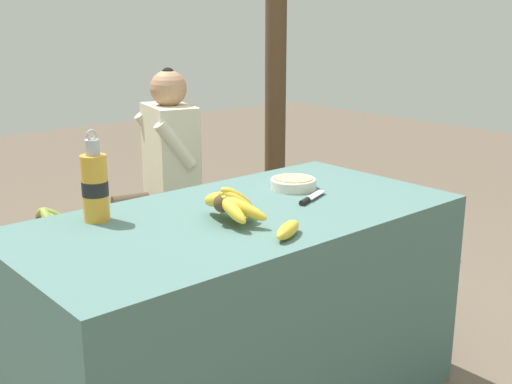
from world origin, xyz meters
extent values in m
cube|color=#4C706B|center=(0.00, 0.00, 0.37)|extent=(1.49, 0.75, 0.74)
sphere|color=#4C381E|center=(-0.12, -0.06, 0.81)|extent=(0.06, 0.06, 0.06)
ellipsoid|color=gold|center=(-0.12, -0.11, 0.80)|extent=(0.05, 0.14, 0.09)
ellipsoid|color=gold|center=(-0.09, -0.12, 0.80)|extent=(0.12, 0.17, 0.10)
ellipsoid|color=gold|center=(-0.07, -0.09, 0.81)|extent=(0.14, 0.11, 0.12)
ellipsoid|color=gold|center=(-0.06, -0.06, 0.81)|extent=(0.15, 0.05, 0.13)
ellipsoid|color=gold|center=(-0.07, -0.03, 0.81)|extent=(0.15, 0.11, 0.10)
ellipsoid|color=gold|center=(-0.08, -0.01, 0.81)|extent=(0.13, 0.16, 0.12)
ellipsoid|color=gold|center=(-0.10, 0.00, 0.81)|extent=(0.09, 0.19, 0.10)
cylinder|color=silver|center=(0.35, 0.10, 0.76)|extent=(0.17, 0.17, 0.03)
torus|color=silver|center=(0.35, 0.10, 0.78)|extent=(0.17, 0.17, 0.01)
cylinder|color=#D1B77A|center=(0.35, 0.10, 0.78)|extent=(0.14, 0.14, 0.01)
cylinder|color=gold|center=(-0.39, 0.23, 0.85)|extent=(0.08, 0.08, 0.21)
cylinder|color=black|center=(-0.39, 0.23, 0.85)|extent=(0.08, 0.08, 0.05)
cylinder|color=#ADADB2|center=(-0.39, 0.23, 0.98)|extent=(0.04, 0.04, 0.05)
torus|color=#ADADB2|center=(-0.39, 0.23, 1.02)|extent=(0.04, 0.01, 0.04)
ellipsoid|color=gold|center=(-0.04, -0.28, 0.77)|extent=(0.15, 0.10, 0.04)
cube|color=#BCBCC1|center=(0.32, -0.04, 0.75)|extent=(0.13, 0.07, 0.00)
cylinder|color=black|center=(0.23, -0.07, 0.75)|extent=(0.06, 0.04, 0.02)
cube|color=brown|center=(0.17, 1.13, 0.42)|extent=(1.36, 0.32, 0.04)
cube|color=brown|center=(-0.42, 1.01, 0.20)|extent=(0.06, 0.06, 0.40)
cube|color=brown|center=(0.75, 1.01, 0.20)|extent=(0.06, 0.06, 0.40)
cube|color=brown|center=(0.75, 1.25, 0.20)|extent=(0.06, 0.06, 0.40)
cylinder|color=#473828|center=(0.19, 1.08, 0.22)|extent=(0.09, 0.09, 0.43)
cylinder|color=#473828|center=(0.31, 1.05, 0.44)|extent=(0.31, 0.16, 0.09)
cylinder|color=#473828|center=(0.24, 1.26, 0.22)|extent=(0.09, 0.09, 0.43)
cylinder|color=#473828|center=(0.35, 1.23, 0.44)|extent=(0.31, 0.16, 0.09)
cube|color=beige|center=(0.46, 1.10, 0.69)|extent=(0.28, 0.38, 0.51)
cylinder|color=beige|center=(0.39, 0.95, 0.78)|extent=(0.21, 0.11, 0.25)
cylinder|color=beige|center=(0.47, 1.27, 0.78)|extent=(0.21, 0.11, 0.25)
sphere|color=tan|center=(0.46, 1.10, 1.03)|extent=(0.18, 0.18, 0.18)
sphere|color=black|center=(0.46, 1.10, 1.09)|extent=(0.07, 0.07, 0.07)
sphere|color=#4C381E|center=(-0.21, 1.13, 0.50)|extent=(0.05, 0.05, 0.05)
ellipsoid|color=#8EA842|center=(-0.21, 1.08, 0.50)|extent=(0.05, 0.15, 0.12)
ellipsoid|color=#8EA842|center=(-0.19, 1.09, 0.49)|extent=(0.10, 0.15, 0.09)
ellipsoid|color=#8EA842|center=(-0.17, 1.11, 0.49)|extent=(0.12, 0.11, 0.09)
ellipsoid|color=#8EA842|center=(-0.15, 1.12, 0.49)|extent=(0.16, 0.08, 0.12)
ellipsoid|color=#8EA842|center=(-0.16, 1.15, 0.50)|extent=(0.13, 0.07, 0.12)
ellipsoid|color=#8EA842|center=(-0.16, 1.17, 0.50)|extent=(0.15, 0.13, 0.12)
ellipsoid|color=#8EA842|center=(-0.18, 1.17, 0.49)|extent=(0.11, 0.14, 0.09)
ellipsoid|color=#8EA842|center=(-0.20, 1.18, 0.50)|extent=(0.07, 0.14, 0.12)
cylinder|color=#4C3823|center=(1.51, 1.47, 1.17)|extent=(0.13, 0.13, 2.33)
camera|label=1|loc=(-1.28, -1.56, 1.37)|focal=45.00mm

